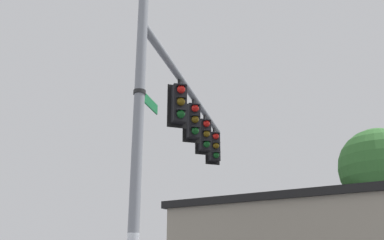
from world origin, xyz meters
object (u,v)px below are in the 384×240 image
(traffic_light_nearest_pole, at_px, (179,104))
(street_name_sign, at_px, (145,98))
(traffic_light_arm_end, at_px, (214,147))
(traffic_light_mid_outer, at_px, (205,135))
(traffic_light_mid_inner, at_px, (193,121))

(traffic_light_nearest_pole, xyz_separation_m, street_name_sign, (1.35, 1.96, -0.78))
(traffic_light_nearest_pole, distance_m, street_name_sign, 2.50)
(traffic_light_nearest_pole, bearing_deg, traffic_light_arm_end, -124.31)
(traffic_light_mid_outer, xyz_separation_m, street_name_sign, (3.01, 4.39, -0.78))
(traffic_light_mid_outer, height_order, traffic_light_arm_end, same)
(traffic_light_mid_outer, bearing_deg, traffic_light_nearest_pole, 55.69)
(traffic_light_nearest_pole, relative_size, traffic_light_mid_outer, 1.00)
(traffic_light_arm_end, bearing_deg, traffic_light_mid_outer, 55.69)
(traffic_light_nearest_pole, xyz_separation_m, traffic_light_mid_outer, (-1.66, -2.43, 0.00))
(traffic_light_mid_inner, xyz_separation_m, traffic_light_mid_outer, (-0.83, -1.21, 0.00))
(traffic_light_nearest_pole, height_order, traffic_light_mid_outer, same)
(traffic_light_nearest_pole, height_order, traffic_light_arm_end, same)
(traffic_light_mid_inner, bearing_deg, traffic_light_nearest_pole, 55.69)
(traffic_light_arm_end, bearing_deg, traffic_light_nearest_pole, 55.69)
(traffic_light_mid_inner, height_order, traffic_light_arm_end, same)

